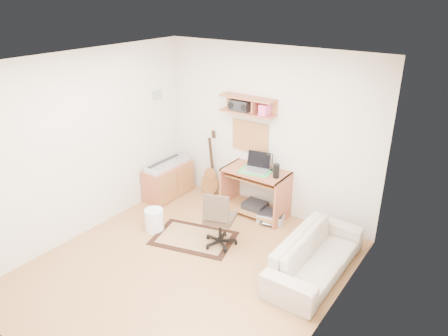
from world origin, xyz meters
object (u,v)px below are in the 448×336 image
Objects in this scene: printer at (271,215)px; sofa at (316,250)px; desk at (255,192)px; task_chair at (220,218)px; cabinet at (168,181)px.

printer is 1.38m from sofa.
desk is 1.04m from task_chair.
task_chair is 0.96× the size of cabinet.
desk reaches higher than sofa.
cabinet is 2.29× the size of printer.
sofa reaches higher than cabinet.
desk is 1.59m from cabinet.
cabinet is at bearing 175.01° from printer.
task_chair reaches higher than cabinet.
task_chair is 1.78m from cabinet.
desk is at bearing 75.50° from task_chair.
sofa is (1.34, 0.18, -0.10)m from task_chair.
task_chair is 1.36m from sofa.
sofa is (2.96, -0.55, 0.06)m from cabinet.
task_chair is 0.50× the size of sofa.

